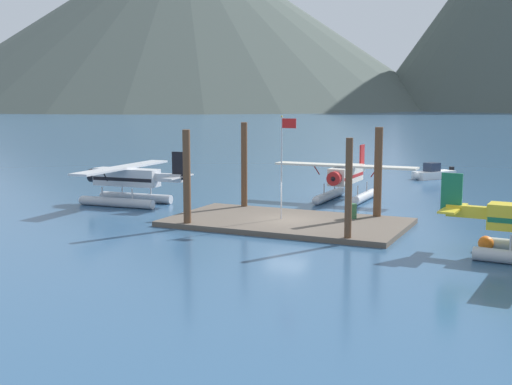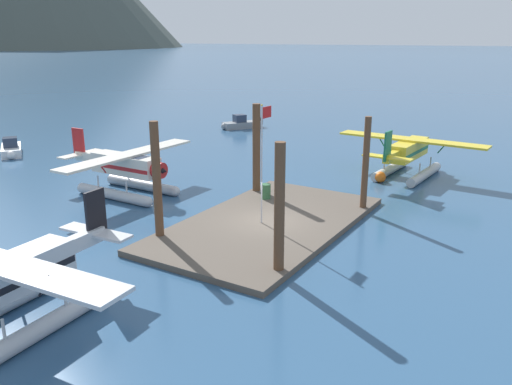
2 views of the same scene
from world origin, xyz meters
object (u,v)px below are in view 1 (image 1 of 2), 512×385
(mooring_buoy, at_px, (486,243))
(seaplane_cream_bow_centre, at_px, (346,180))
(boat_white_open_north, at_px, (433,173))
(flagpole, at_px, (283,155))
(seaplane_silver_port_fwd, at_px, (126,182))
(fuel_drum, at_px, (352,211))

(mooring_buoy, height_order, seaplane_cream_bow_centre, seaplane_cream_bow_centre)
(seaplane_cream_bow_centre, xyz_separation_m, boat_white_open_north, (3.27, 16.73, -1.09))
(mooring_buoy, bearing_deg, boat_white_open_north, 104.86)
(flagpole, relative_size, mooring_buoy, 8.16)
(mooring_buoy, xyz_separation_m, boat_white_open_north, (-7.79, 29.36, 0.11))
(flagpole, distance_m, mooring_buoy, 12.52)
(seaplane_silver_port_fwd, relative_size, seaplane_cream_bow_centre, 1.01)
(flagpole, bearing_deg, seaplane_cream_bow_centre, 86.40)
(flagpole, xyz_separation_m, seaplane_silver_port_fwd, (-12.87, 2.23, -2.52))
(flagpole, relative_size, fuel_drum, 6.95)
(flagpole, height_order, boat_white_open_north, flagpole)
(flagpole, xyz_separation_m, fuel_drum, (3.63, 1.95, -3.36))
(fuel_drum, relative_size, mooring_buoy, 1.17)
(boat_white_open_north, bearing_deg, flagpole, -98.26)
(mooring_buoy, relative_size, seaplane_cream_bow_centre, 0.07)
(fuel_drum, xyz_separation_m, seaplane_silver_port_fwd, (-16.50, 0.28, 0.84))
(flagpole, bearing_deg, seaplane_silver_port_fwd, 170.18)
(flagpole, xyz_separation_m, mooring_buoy, (11.71, -2.38, -3.73))
(fuel_drum, bearing_deg, boat_white_open_north, 89.34)
(mooring_buoy, bearing_deg, fuel_drum, 151.84)
(boat_white_open_north, bearing_deg, seaplane_silver_port_fwd, -124.14)
(mooring_buoy, height_order, seaplane_silver_port_fwd, seaplane_silver_port_fwd)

